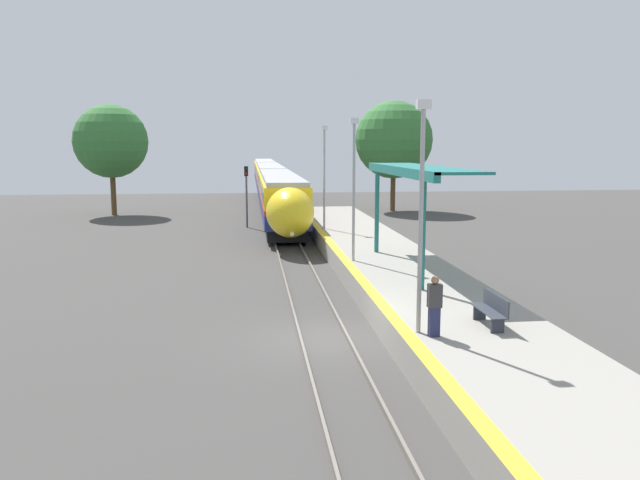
# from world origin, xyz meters

# --- Properties ---
(ground_plane) EXTENTS (120.00, 120.00, 0.00)m
(ground_plane) POSITION_xyz_m (0.00, 0.00, 0.00)
(ground_plane) COLOR #423F3D
(rail_left) EXTENTS (0.08, 90.00, 0.15)m
(rail_left) POSITION_xyz_m (-0.72, 0.00, 0.07)
(rail_left) COLOR slate
(rail_left) RESTS_ON ground_plane
(rail_right) EXTENTS (0.08, 90.00, 0.15)m
(rail_right) POSITION_xyz_m (0.72, 0.00, 0.07)
(rail_right) COLOR slate
(rail_right) RESTS_ON ground_plane
(train) EXTENTS (2.78, 68.62, 3.80)m
(train) POSITION_xyz_m (0.00, 48.06, 2.18)
(train) COLOR black
(train) RESTS_ON ground_plane
(platform_right) EXTENTS (4.48, 64.00, 0.96)m
(platform_right) POSITION_xyz_m (3.94, 0.00, 0.47)
(platform_right) COLOR gray
(platform_right) RESTS_ON ground_plane
(platform_bench) EXTENTS (0.44, 1.75, 0.89)m
(platform_bench) POSITION_xyz_m (4.39, -2.32, 1.43)
(platform_bench) COLOR #2D333D
(platform_bench) RESTS_ON platform_right
(person_waiting) EXTENTS (0.36, 0.22, 1.61)m
(person_waiting) POSITION_xyz_m (2.54, -3.06, 1.78)
(person_waiting) COLOR navy
(person_waiting) RESTS_ON platform_right
(railway_signal) EXTENTS (0.28, 0.28, 4.42)m
(railway_signal) POSITION_xyz_m (-2.42, 26.73, 2.70)
(railway_signal) COLOR #59595E
(railway_signal) RESTS_ON ground_plane
(lamppost_near) EXTENTS (0.36, 0.20, 6.09)m
(lamppost_near) POSITION_xyz_m (2.23, -2.67, 4.39)
(lamppost_near) COLOR #9E9EA3
(lamppost_near) RESTS_ON platform_right
(lamppost_mid) EXTENTS (0.36, 0.20, 6.09)m
(lamppost_mid) POSITION_xyz_m (2.23, 7.90, 4.39)
(lamppost_mid) COLOR #9E9EA3
(lamppost_mid) RESTS_ON platform_right
(lamppost_far) EXTENTS (0.36, 0.20, 6.09)m
(lamppost_far) POSITION_xyz_m (2.23, 18.47, 4.39)
(lamppost_far) COLOR #9E9EA3
(lamppost_far) RESTS_ON platform_right
(station_canopy) EXTENTS (2.02, 10.75, 4.12)m
(station_canopy) POSITION_xyz_m (4.24, 6.05, 4.78)
(station_canopy) COLOR #1E6B66
(station_canopy) RESTS_ON platform_right
(background_tree_left) EXTENTS (6.16, 6.16, 9.31)m
(background_tree_left) POSITION_xyz_m (-13.73, 36.28, 6.22)
(background_tree_left) COLOR brown
(background_tree_left) RESTS_ON ground_plane
(background_tree_right) EXTENTS (6.91, 6.91, 9.84)m
(background_tree_right) POSITION_xyz_m (10.69, 36.89, 6.38)
(background_tree_right) COLOR brown
(background_tree_right) RESTS_ON ground_plane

